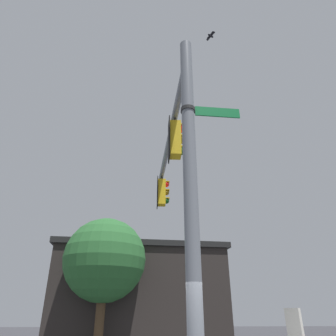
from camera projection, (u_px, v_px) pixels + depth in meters
The scene contains 8 objects.
signal_pole at pixel (191, 201), 5.37m from camera, with size 0.26×0.26×7.73m, color slate.
mast_arm at pixel (169, 142), 9.86m from camera, with size 0.18×0.18×6.92m, color slate.
traffic_light_nearest_pole at pixel (176, 139), 8.19m from camera, with size 0.54×0.49×1.31m.
traffic_light_mid_inner at pixel (162, 192), 11.90m from camera, with size 0.54×0.49×1.31m.
street_name_sign at pixel (202, 111), 6.25m from camera, with size 0.30×1.26×0.22m.
bird_flying at pixel (211, 36), 9.50m from camera, with size 0.35×0.24×0.10m.
storefront_building at pixel (138, 298), 17.68m from camera, with size 8.67×10.08×5.42m.
tree_by_storefront at pixel (105, 260), 14.22m from camera, with size 3.86×3.86×6.19m.
Camera 1 is at (5.08, -0.70, 2.11)m, focal length 32.01 mm.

